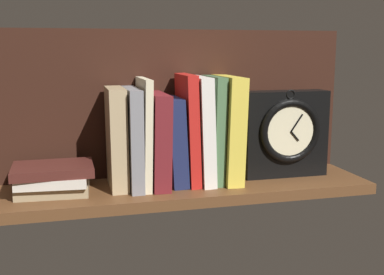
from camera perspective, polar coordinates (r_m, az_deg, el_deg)
ground_plane at (r=116.69cm, az=-1.58°, el=-6.13°), size 91.91×22.55×2.50cm
back_panel at (r=123.07cm, az=-2.75°, el=4.00°), size 91.91×1.20×36.48cm
book_tan_shortstories at (r=113.09cm, az=-8.81°, el=-0.08°), size 4.00×13.29×23.22cm
book_gray_chess at (r=113.52cm, az=-6.96°, el=-0.05°), size 3.02×16.62×23.01cm
book_cream_twain at (r=113.70cm, az=-5.67°, el=0.56°), size 2.31×15.74×25.23cm
book_maroon_dawkins at (r=114.51cm, az=-4.13°, el=-0.23°), size 4.43×16.77×21.81cm
book_navy_bierce at (r=115.42cm, az=-2.12°, el=-0.42°), size 4.64×12.73×20.73cm
book_red_requiem at (r=115.72cm, az=-0.48°, el=0.98°), size 3.44×13.71×26.05cm
book_white_catcher at (r=116.56cm, az=1.01°, el=0.89°), size 3.96×15.31×25.47cm
book_green_romantic at (r=117.41cm, az=2.45°, el=0.96°), size 3.08×13.62×25.45cm
book_yellow_seinlanguage at (r=118.50cm, az=4.11°, el=1.03°), size 4.80×16.53×25.49cm
framed_clock at (r=124.25cm, az=10.85°, el=0.50°), size 21.53×7.22×22.10cm
book_stack_side at (r=112.54cm, az=-15.94°, el=-4.64°), size 17.43×13.74×6.55cm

